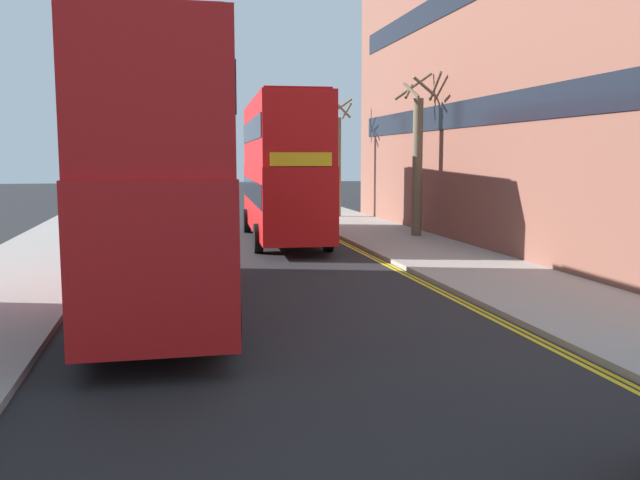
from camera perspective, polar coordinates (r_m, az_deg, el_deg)
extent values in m
cube|color=#9E9991|center=(19.78, 14.05, -2.79)|extent=(4.00, 80.00, 0.14)
cube|color=yellow|center=(17.14, 10.70, -4.43)|extent=(0.10, 56.00, 0.01)
cube|color=yellow|center=(17.08, 10.20, -4.46)|extent=(0.10, 56.00, 0.01)
cube|color=red|center=(15.35, -13.23, 0.75)|extent=(2.57, 10.82, 2.60)
cube|color=red|center=(15.29, -13.50, 10.29)|extent=(2.51, 10.60, 2.50)
cube|color=black|center=(15.32, -13.26, 1.86)|extent=(2.59, 10.38, 0.84)
cube|color=black|center=(15.30, -13.51, 10.66)|extent=(2.58, 10.17, 0.80)
cube|color=yellow|center=(20.64, -13.04, 6.63)|extent=(2.00, 0.07, 0.44)
cube|color=maroon|center=(15.42, -13.64, 15.11)|extent=(2.31, 9.73, 0.10)
cylinder|color=black|center=(18.89, -16.71, -1.95)|extent=(0.31, 1.04, 1.04)
cylinder|color=black|center=(18.84, -9.11, -1.77)|extent=(0.31, 1.04, 1.04)
cylinder|color=black|center=(12.35, -19.24, -6.72)|extent=(0.31, 1.04, 1.04)
cylinder|color=black|center=(12.28, -7.52, -6.46)|extent=(0.31, 1.04, 1.04)
cube|color=red|center=(27.22, -3.15, 3.58)|extent=(3.03, 10.91, 2.60)
cube|color=red|center=(27.18, -3.18, 8.95)|extent=(2.97, 10.69, 2.50)
cube|color=black|center=(27.20, -3.15, 4.21)|extent=(3.04, 10.48, 0.84)
cube|color=black|center=(27.19, -3.19, 9.16)|extent=(3.02, 10.26, 0.80)
cube|color=yellow|center=(21.83, -1.60, 6.81)|extent=(2.00, 0.16, 0.44)
cube|color=maroon|center=(27.26, -3.20, 11.69)|extent=(2.73, 9.82, 0.10)
cylinder|color=black|center=(24.20, 0.69, 0.26)|extent=(0.35, 1.05, 1.04)
cylinder|color=black|center=(23.89, -5.22, 0.14)|extent=(0.35, 1.05, 1.04)
cylinder|color=black|center=(30.78, -1.51, 1.70)|extent=(0.35, 1.05, 1.04)
cylinder|color=black|center=(30.53, -6.16, 1.62)|extent=(0.35, 1.05, 1.04)
cylinder|color=#6B6047|center=(36.90, 1.52, 6.14)|extent=(0.33, 0.33, 5.33)
cylinder|color=#6B6047|center=(37.21, 2.26, 10.80)|extent=(0.35, 1.07, 0.80)
cylinder|color=#6B6047|center=(37.73, 1.55, 11.00)|extent=(1.52, 0.50, 1.13)
cylinder|color=#6B6047|center=(37.22, 0.38, 11.08)|extent=(0.91, 1.43, 1.16)
cylinder|color=#6B6047|center=(36.69, 0.84, 10.87)|extent=(0.48, 1.08, 0.82)
cylinder|color=#6B6047|center=(36.64, 2.03, 10.79)|extent=(0.90, 0.57, 0.72)
cylinder|color=#6B6047|center=(28.10, 8.19, 6.05)|extent=(0.41, 0.41, 5.58)
cylinder|color=#6B6047|center=(28.44, 9.69, 12.64)|extent=(0.22, 1.44, 1.05)
cylinder|color=#6B6047|center=(28.99, 7.86, 12.68)|extent=(1.61, 0.23, 1.17)
cylinder|color=#6B6047|center=(28.33, 7.48, 12.30)|extent=(0.62, 0.78, 0.67)
cylinder|color=#6B6047|center=(27.92, 7.68, 12.39)|extent=(0.49, 0.87, 0.68)
cylinder|color=#6B6047|center=(27.76, 8.87, 12.58)|extent=(1.15, 0.29, 0.85)
cube|color=brown|center=(28.90, 21.30, 12.82)|extent=(10.00, 28.00, 13.05)
cube|color=black|center=(26.36, 11.86, 10.33)|extent=(0.04, 24.64, 1.00)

